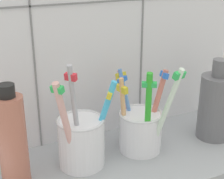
{
  "coord_description": "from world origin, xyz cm",
  "views": [
    {
      "loc": [
        -23.26,
        -47.57,
        36.8
      ],
      "look_at": [
        0.0,
        1.98,
        14.95
      ],
      "focal_mm": 56.34,
      "sensor_mm": 36.0,
      "label": 1
    }
  ],
  "objects": [
    {
      "name": "counter_slab",
      "position": [
        0.0,
        0.0,
        1.0
      ],
      "size": [
        64.0,
        22.0,
        2.0
      ],
      "primitive_type": "cube",
      "color": "#9EA3A8",
      "rests_on": "ground"
    },
    {
      "name": "toothbrush_cup_right",
      "position": [
        5.78,
        1.86,
        6.62
      ],
      "size": [
        9.25,
        14.1,
        17.88
      ],
      "color": "white",
      "rests_on": "counter_slab"
    },
    {
      "name": "toothbrush_cup_left",
      "position": [
        -5.84,
        1.81,
        6.87
      ],
      "size": [
        11.51,
        8.96,
        19.02
      ],
      "color": "white",
      "rests_on": "counter_slab"
    },
    {
      "name": "soap_bottle",
      "position": [
        -17.07,
        1.82,
        9.67
      ],
      "size": [
        4.56,
        4.56,
        16.69
      ],
      "color": "#B96B56",
      "rests_on": "counter_slab"
    },
    {
      "name": "tile_wall_back",
      "position": [
        0.0,
        12.0,
        22.5
      ],
      "size": [
        64.0,
        2.2,
        45.0
      ],
      "color": "white",
      "rests_on": "ground"
    },
    {
      "name": "ceramic_vase",
      "position": [
        21.28,
        -0.14,
        8.74
      ],
      "size": [
        6.55,
        6.55,
        16.0
      ],
      "color": "slate",
      "rests_on": "counter_slab"
    }
  ]
}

